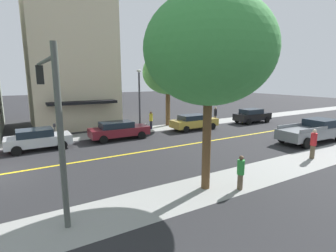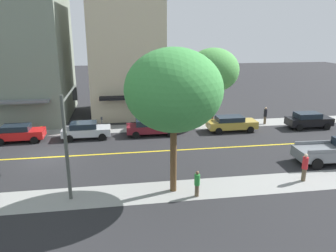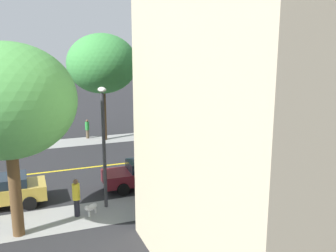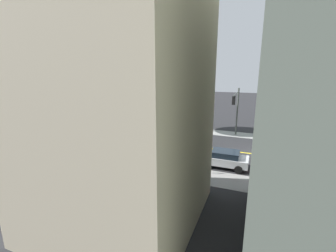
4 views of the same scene
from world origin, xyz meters
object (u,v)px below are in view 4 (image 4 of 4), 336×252
at_px(street_lamp, 123,123).
at_px(red_sedan_left_curb, 298,168).
at_px(grey_pickup_truck, 106,120).
at_px(small_dog, 113,158).
at_px(street_tree_left_far, 193,86).
at_px(black_sedan_left_curb, 43,133).
at_px(fire_hydrant, 277,179).
at_px(pedestrian_green_shirt, 185,122).
at_px(parking_meter, 203,162).
at_px(silver_sedan_left_curb, 223,158).
at_px(maroon_sedan_left_curb, 160,150).
at_px(street_tree_right_corner, 76,102).
at_px(pedestrian_yellow_shirt, 108,151).
at_px(pedestrian_red_shirt, 138,119).
at_px(gold_sedan_left_curb, 95,141).
at_px(pedestrian_black_shirt, 52,140).
at_px(street_tree_left_near, 324,92).
at_px(traffic_light_mast, 236,105).

height_order(street_lamp, red_sedan_left_curb, street_lamp).
relative_size(grey_pickup_truck, small_dog, 8.85).
relative_size(red_sedan_left_curb, small_dog, 5.96).
relative_size(street_tree_left_far, black_sedan_left_curb, 1.93).
height_order(fire_hydrant, pedestrian_green_shirt, pedestrian_green_shirt).
bearing_deg(red_sedan_left_curb, parking_meter, 14.56).
xyz_separation_m(black_sedan_left_curb, silver_sedan_left_curb, (-0.14, -21.55, -0.04)).
bearing_deg(maroon_sedan_left_curb, fire_hydrant, 171.55).
height_order(street_tree_right_corner, pedestrian_yellow_shirt, street_tree_right_corner).
bearing_deg(silver_sedan_left_curb, street_tree_left_far, -61.64).
distance_m(black_sedan_left_curb, small_dog, 12.31).
relative_size(red_sedan_left_curb, grey_pickup_truck, 0.67).
relative_size(red_sedan_left_curb, pedestrian_red_shirt, 2.25).
xyz_separation_m(black_sedan_left_curb, pedestrian_yellow_shirt, (-2.59, -11.38, 0.11)).
xyz_separation_m(gold_sedan_left_curb, pedestrian_black_shirt, (-1.79, 4.28, 0.18)).
relative_size(street_tree_left_far, red_sedan_left_curb, 2.03).
xyz_separation_m(parking_meter, street_lamp, (-0.04, 7.39, 2.66)).
bearing_deg(small_dog, pedestrian_green_shirt, -136.08).
bearing_deg(street_tree_right_corner, fire_hydrant, -84.58).
distance_m(black_sedan_left_curb, pedestrian_yellow_shirt, 11.67).
bearing_deg(pedestrian_green_shirt, pedestrian_red_shirt, -107.50).
relative_size(street_tree_left_near, silver_sedan_left_curb, 1.99).
xyz_separation_m(parking_meter, pedestrian_red_shirt, (12.97, 13.21, 0.05)).
distance_m(street_tree_left_near, small_dog, 23.40).
relative_size(street_tree_left_far, maroon_sedan_left_curb, 1.76).
bearing_deg(pedestrian_yellow_shirt, street_lamp, -164.43).
xyz_separation_m(red_sedan_left_curb, small_dog, (-2.64, 15.25, -0.41)).
bearing_deg(pedestrian_black_shirt, street_tree_right_corner, 63.79).
xyz_separation_m(street_tree_left_near, parking_meter, (-12.49, 10.28, -4.97)).
height_order(parking_meter, pedestrian_red_shirt, pedestrian_red_shirt).
height_order(traffic_light_mast, red_sedan_left_curb, traffic_light_mast).
height_order(traffic_light_mast, maroon_sedan_left_curb, traffic_light_mast).
relative_size(street_lamp, small_dog, 8.16).
bearing_deg(small_dog, grey_pickup_truck, -87.93).
xyz_separation_m(traffic_light_mast, maroon_sedan_left_curb, (-9.29, 5.93, -3.36)).
bearing_deg(gold_sedan_left_curb, fire_hydrant, 174.97).
relative_size(traffic_light_mast, pedestrian_green_shirt, 3.81).
distance_m(street_tree_left_far, pedestrian_black_shirt, 18.31).
relative_size(street_lamp, maroon_sedan_left_curb, 1.18).
xyz_separation_m(parking_meter, black_sedan_left_curb, (2.01, 20.20, -0.12)).
relative_size(red_sedan_left_curb, silver_sedan_left_curb, 0.98).
bearing_deg(street_lamp, gold_sedan_left_curb, 69.30).
distance_m(parking_meter, street_lamp, 7.85).
xyz_separation_m(pedestrian_black_shirt, pedestrian_green_shirt, (13.88, -10.63, -0.12)).
xyz_separation_m(traffic_light_mast, small_dog, (-11.87, 9.52, -3.76)).
height_order(parking_meter, gold_sedan_left_curb, gold_sedan_left_curb).
relative_size(pedestrian_green_shirt, small_dog, 2.27).
xyz_separation_m(street_tree_left_near, street_lamp, (-12.53, 17.67, -2.31)).
distance_m(red_sedan_left_curb, black_sedan_left_curb, 27.24).
xyz_separation_m(parking_meter, maroon_sedan_left_curb, (1.83, 4.62, -0.16)).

